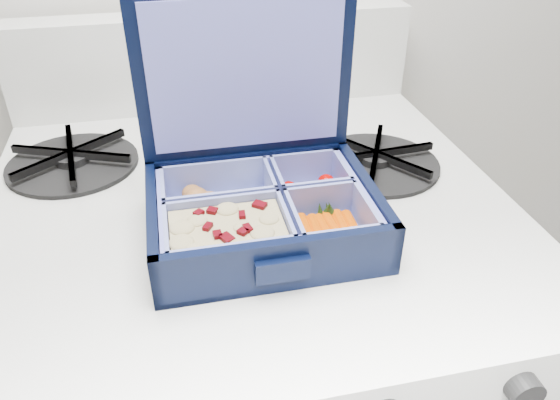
{
  "coord_description": "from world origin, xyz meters",
  "views": [
    {
      "loc": [
        -0.06,
        1.09,
        1.31
      ],
      "look_at": [
        0.05,
        1.58,
        0.98
      ],
      "focal_mm": 35.0,
      "sensor_mm": 36.0,
      "label": 1
    }
  ],
  "objects": [
    {
      "name": "fork",
      "position": [
        0.09,
        1.72,
        0.95
      ],
      "size": [
        0.13,
        0.14,
        0.01
      ],
      "primitive_type": null,
      "rotation": [
        0.0,
        0.0,
        -0.73
      ],
      "color": "#B3B5CD",
      "rests_on": "stove"
    },
    {
      "name": "bento_box",
      "position": [
        0.03,
        1.57,
        0.97
      ],
      "size": [
        0.24,
        0.19,
        0.06
      ],
      "primitive_type": null,
      "rotation": [
        0.0,
        0.0,
        -0.0
      ],
      "color": "black",
      "rests_on": "stove"
    },
    {
      "name": "burner_grate_rear",
      "position": [
        -0.19,
        1.78,
        0.96
      ],
      "size": [
        0.22,
        0.22,
        0.02
      ],
      "primitive_type": "cylinder",
      "rotation": [
        0.0,
        0.0,
        -0.39
      ],
      "color": "black",
      "rests_on": "stove"
    },
    {
      "name": "burner_grate",
      "position": [
        0.2,
        1.69,
        0.96
      ],
      "size": [
        0.18,
        0.18,
        0.02
      ],
      "primitive_type": "cylinder",
      "rotation": [
        0.0,
        0.0,
        0.08
      ],
      "color": "black",
      "rests_on": "stove"
    }
  ]
}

